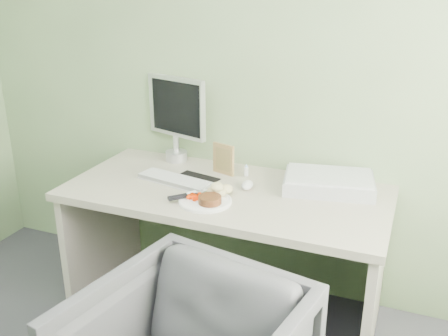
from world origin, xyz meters
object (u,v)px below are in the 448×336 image
at_px(scanner, 329,183).
at_px(monitor, 176,114).
at_px(desk, 225,222).
at_px(plate, 205,201).

xyz_separation_m(scanner, monitor, (-0.90, 0.12, 0.24)).
bearing_deg(desk, plate, -99.94).
xyz_separation_m(desk, monitor, (-0.42, 0.31, 0.45)).
bearing_deg(scanner, desk, -168.37).
bearing_deg(monitor, desk, -19.90).
relative_size(scanner, monitor, 0.91).
distance_m(plate, monitor, 0.68).
height_order(scanner, monitor, monitor).
relative_size(plate, monitor, 0.52).
distance_m(scanner, monitor, 0.94).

